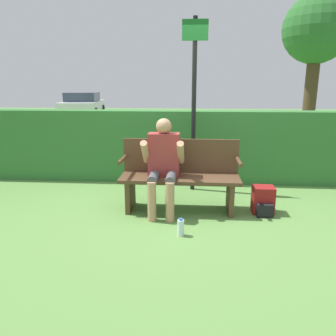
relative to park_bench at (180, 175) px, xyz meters
name	(u,v)px	position (x,y,z in m)	size (l,w,h in m)	color
ground_plane	(179,210)	(0.00, -0.07, -0.47)	(40.00, 40.00, 0.00)	#5B8942
hedge_back	(183,146)	(0.00, 1.39, 0.15)	(12.00, 0.43, 1.23)	#337033
park_bench	(180,175)	(0.00, 0.00, 0.00)	(1.59, 0.50, 0.94)	#513823
person_seated	(163,161)	(-0.22, -0.12, 0.22)	(0.55, 0.60, 1.24)	#993333
backpack	(263,201)	(1.11, -0.09, -0.30)	(0.28, 0.32, 0.36)	maroon
water_bottle	(181,228)	(0.05, -0.85, -0.37)	(0.08, 0.08, 0.21)	silver
signpost	(194,95)	(0.17, 0.87, 1.04)	(0.38, 0.09, 2.63)	black
parked_car	(83,105)	(-5.72, 13.06, 0.14)	(2.27, 4.26, 1.28)	silver
tree	(317,32)	(3.46, 5.52, 2.58)	(1.85, 1.85, 4.06)	#4C3823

